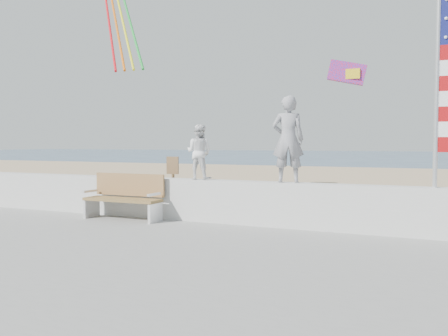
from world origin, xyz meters
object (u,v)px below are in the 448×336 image
Objects in this scene: child at (199,152)px; flag at (445,78)px; bench at (125,196)px; adult at (288,139)px.

child is 0.34× the size of flag.
bench is at bearing 15.45° from child.
adult is 3.83m from bench.
adult is 0.49× the size of flag.
child is 4.96m from flag.
adult is 1.45× the size of child.
bench is at bearing -9.21° from adult.
child is at bearing 15.71° from bench.
flag is (2.80, -0.00, 1.05)m from adult.
flag reaches higher than bench.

